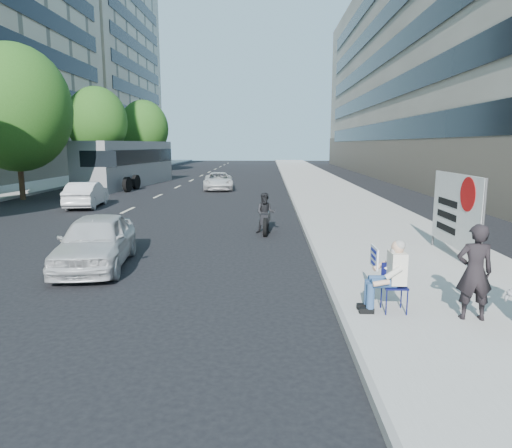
{
  "coord_description": "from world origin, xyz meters",
  "views": [
    {
      "loc": [
        0.16,
        -7.22,
        3.1
      ],
      "look_at": [
        -0.13,
        3.34,
        1.24
      ],
      "focal_mm": 32.0,
      "sensor_mm": 36.0,
      "label": 1
    }
  ],
  "objects_px": {
    "bus": "(128,164)",
    "protest_banner": "(456,211)",
    "white_sedan_near": "(96,241)",
    "white_sedan_mid": "(86,194)",
    "seated_protester": "(389,272)",
    "white_sedan_far": "(218,181)",
    "motorcycle": "(266,215)",
    "pedestrian_woman": "(474,272)"
  },
  "relations": [
    {
      "from": "seated_protester",
      "to": "protest_banner",
      "type": "distance_m",
      "value": 4.8
    },
    {
      "from": "protest_banner",
      "to": "bus",
      "type": "xyz_separation_m",
      "value": [
        -15.28,
        22.13,
        0.23
      ]
    },
    {
      "from": "white_sedan_near",
      "to": "bus",
      "type": "height_order",
      "value": "bus"
    },
    {
      "from": "white_sedan_far",
      "to": "bus",
      "type": "xyz_separation_m",
      "value": [
        -7.0,
        2.64,
        1.05
      ]
    },
    {
      "from": "white_sedan_mid",
      "to": "motorcycle",
      "type": "bearing_deg",
      "value": 136.68
    },
    {
      "from": "pedestrian_woman",
      "to": "motorcycle",
      "type": "height_order",
      "value": "pedestrian_woman"
    },
    {
      "from": "white_sedan_far",
      "to": "bus",
      "type": "relative_size",
      "value": 0.34
    },
    {
      "from": "seated_protester",
      "to": "white_sedan_mid",
      "type": "distance_m",
      "value": 18.25
    },
    {
      "from": "pedestrian_woman",
      "to": "protest_banner",
      "type": "relative_size",
      "value": 0.54
    },
    {
      "from": "pedestrian_woman",
      "to": "protest_banner",
      "type": "height_order",
      "value": "protest_banner"
    },
    {
      "from": "white_sedan_far",
      "to": "motorcycle",
      "type": "xyz_separation_m",
      "value": [
        3.35,
        -15.46,
        0.05
      ]
    },
    {
      "from": "bus",
      "to": "protest_banner",
      "type": "bearing_deg",
      "value": -48.15
    },
    {
      "from": "seated_protester",
      "to": "bus",
      "type": "height_order",
      "value": "bus"
    },
    {
      "from": "white_sedan_near",
      "to": "white_sedan_mid",
      "type": "distance_m",
      "value": 12.01
    },
    {
      "from": "motorcycle",
      "to": "pedestrian_woman",
      "type": "bearing_deg",
      "value": -62.0
    },
    {
      "from": "pedestrian_woman",
      "to": "bus",
      "type": "distance_m",
      "value": 29.86
    },
    {
      "from": "motorcycle",
      "to": "seated_protester",
      "type": "bearing_deg",
      "value": -69.62
    },
    {
      "from": "white_sedan_near",
      "to": "seated_protester",
      "type": "bearing_deg",
      "value": -35.01
    },
    {
      "from": "seated_protester",
      "to": "motorcycle",
      "type": "bearing_deg",
      "value": 105.62
    },
    {
      "from": "pedestrian_woman",
      "to": "white_sedan_near",
      "type": "distance_m",
      "value": 8.68
    },
    {
      "from": "pedestrian_woman",
      "to": "white_sedan_mid",
      "type": "distance_m",
      "value": 19.36
    },
    {
      "from": "protest_banner",
      "to": "motorcycle",
      "type": "distance_m",
      "value": 6.42
    },
    {
      "from": "white_sedan_far",
      "to": "bus",
      "type": "height_order",
      "value": "bus"
    },
    {
      "from": "pedestrian_woman",
      "to": "bus",
      "type": "relative_size",
      "value": 0.13
    },
    {
      "from": "pedestrian_woman",
      "to": "protest_banner",
      "type": "distance_m",
      "value": 4.51
    },
    {
      "from": "white_sedan_mid",
      "to": "motorcycle",
      "type": "relative_size",
      "value": 1.87
    },
    {
      "from": "white_sedan_near",
      "to": "white_sedan_far",
      "type": "bearing_deg",
      "value": 79.68
    },
    {
      "from": "white_sedan_mid",
      "to": "bus",
      "type": "bearing_deg",
      "value": -90.47
    },
    {
      "from": "seated_protester",
      "to": "protest_banner",
      "type": "relative_size",
      "value": 0.43
    },
    {
      "from": "motorcycle",
      "to": "white_sedan_mid",
      "type": "bearing_deg",
      "value": 148.83
    },
    {
      "from": "pedestrian_woman",
      "to": "white_sedan_near",
      "type": "bearing_deg",
      "value": -20.82
    },
    {
      "from": "protest_banner",
      "to": "motorcycle",
      "type": "height_order",
      "value": "protest_banner"
    },
    {
      "from": "white_sedan_mid",
      "to": "white_sedan_far",
      "type": "xyz_separation_m",
      "value": [
        5.59,
        8.99,
        -0.04
      ]
    },
    {
      "from": "protest_banner",
      "to": "bus",
      "type": "bearing_deg",
      "value": 124.61
    },
    {
      "from": "white_sedan_near",
      "to": "white_sedan_mid",
      "type": "bearing_deg",
      "value": 105.14
    },
    {
      "from": "seated_protester",
      "to": "white_sedan_far",
      "type": "bearing_deg",
      "value": 103.38
    },
    {
      "from": "white_sedan_near",
      "to": "bus",
      "type": "xyz_separation_m",
      "value": [
        -6.07,
        22.7,
        0.97
      ]
    },
    {
      "from": "protest_banner",
      "to": "bus",
      "type": "height_order",
      "value": "bus"
    },
    {
      "from": "white_sedan_mid",
      "to": "seated_protester",
      "type": "bearing_deg",
      "value": 120.31
    },
    {
      "from": "seated_protester",
      "to": "white_sedan_near",
      "type": "xyz_separation_m",
      "value": [
        -6.51,
        3.37,
        -0.2
      ]
    },
    {
      "from": "white_sedan_far",
      "to": "bus",
      "type": "bearing_deg",
      "value": 153.55
    },
    {
      "from": "motorcycle",
      "to": "bus",
      "type": "bearing_deg",
      "value": 124.51
    }
  ]
}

